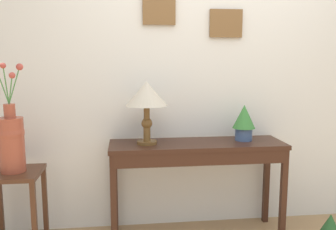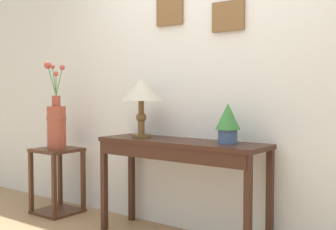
% 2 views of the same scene
% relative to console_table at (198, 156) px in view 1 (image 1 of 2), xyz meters
% --- Properties ---
extents(back_wall_with_art, '(9.00, 0.13, 2.80)m').
position_rel_console_table_xyz_m(back_wall_with_art, '(0.14, 0.32, 0.72)').
color(back_wall_with_art, silver).
rests_on(back_wall_with_art, ground).
extents(console_table, '(1.40, 0.41, 0.79)m').
position_rel_console_table_xyz_m(console_table, '(0.00, 0.00, 0.00)').
color(console_table, '#381E14').
rests_on(console_table, ground).
extents(table_lamp, '(0.32, 0.32, 0.49)m').
position_rel_console_table_xyz_m(table_lamp, '(-0.40, 0.02, 0.48)').
color(table_lamp, brown).
rests_on(table_lamp, console_table).
extents(potted_plant_on_console, '(0.18, 0.18, 0.29)m').
position_rel_console_table_xyz_m(potted_plant_on_console, '(0.39, 0.06, 0.27)').
color(potted_plant_on_console, '#3D5684').
rests_on(potted_plant_on_console, console_table).
extents(pedestal_stand_left, '(0.39, 0.39, 0.63)m').
position_rel_console_table_xyz_m(pedestal_stand_left, '(-1.39, -0.06, -0.37)').
color(pedestal_stand_left, '#472819').
rests_on(pedestal_stand_left, ground).
extents(flower_vase_tall, '(0.21, 0.19, 0.82)m').
position_rel_console_table_xyz_m(flower_vase_tall, '(-1.39, -0.06, 0.20)').
color(flower_vase_tall, '#9E4733').
rests_on(flower_vase_tall, pedestal_stand_left).
extents(potted_plant_floor, '(0.19, 0.19, 0.28)m').
position_rel_console_table_xyz_m(potted_plant_floor, '(0.97, -0.31, -0.53)').
color(potted_plant_floor, '#9E4733').
rests_on(potted_plant_floor, ground).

